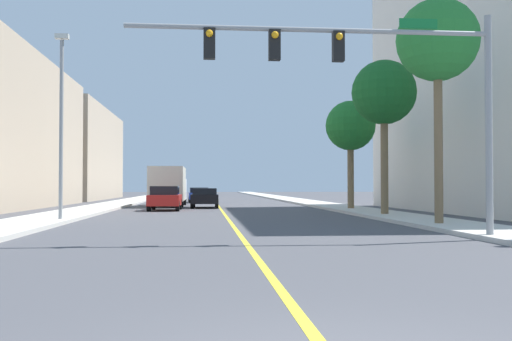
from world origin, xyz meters
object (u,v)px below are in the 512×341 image
Objects in this scene: palm_near at (438,42)px; palm_mid at (384,94)px; palm_far at (351,127)px; delivery_truck at (168,185)px; street_lamp at (61,116)px; car_black at (205,197)px; car_red at (165,198)px; traffic_signal_mast at (368,70)px; car_blue at (199,195)px.

palm_near is 7.17m from palm_mid.
delivery_truck is at bearing 144.44° from palm_far.
palm_mid is (14.80, 3.13, 1.63)m from street_lamp.
palm_near reaches higher than car_black.
car_red is 0.50× the size of delivery_truck.
street_lamp is at bearing 139.31° from traffic_signal_mast.
palm_near reaches higher than delivery_truck.
palm_near is 22.23m from car_black.
palm_mid is at bearing -53.92° from car_black.
palm_far is at bearing 88.60° from palm_near.
car_blue is 0.56× the size of delivery_truck.
traffic_signal_mast is 25.31m from car_black.
palm_near is (14.59, -3.99, 2.44)m from street_lamp.
palm_far is (0.14, 7.13, -0.91)m from palm_mid.
traffic_signal_mast is 2.36× the size of car_black.
car_red is at bearing -99.01° from car_blue.
delivery_truck is at bearing 104.52° from traffic_signal_mast.
traffic_signal_mast reaches higher than car_red.
car_black is 0.55× the size of delivery_truck.
car_blue is (1.94, 16.63, -0.04)m from car_red.
palm_mid is at bearing 11.95° from street_lamp.
traffic_signal_mast is 6.82m from palm_near.
palm_near reaches higher than street_lamp.
delivery_truck reaches higher than car_red.
traffic_signal_mast is 1.36× the size of palm_mid.
car_red is (-11.24, 8.33, -5.30)m from palm_mid.
car_red is 16.74m from car_blue.
palm_near is 1.26× the size of palm_far.
traffic_signal_mast is at bearing -129.30° from palm_near.
street_lamp is at bearing -168.05° from palm_mid.
palm_mid reaches higher than palm_far.
palm_near is 25.74m from delivery_truck.
palm_near is 33.91m from car_blue.
palm_near is at bearing -53.74° from car_red.
palm_far is 1.66× the size of car_red.
palm_mid reaches higher than delivery_truck.
delivery_truck is (3.34, 18.55, -2.89)m from street_lamp.
palm_far reaches higher than traffic_signal_mast.
delivery_truck is (-11.46, 15.42, -4.52)m from palm_mid.
palm_near is 1.10× the size of palm_mid.
palm_far is at bearing 34.48° from street_lamp.
palm_mid is 7.19m from palm_far.
palm_far is 12.26m from car_red.
palm_mid reaches higher than car_red.
delivery_truck is at bearing 116.53° from palm_near.
car_black is at bearing -90.00° from car_blue.
palm_far is at bearing 76.97° from traffic_signal_mast.
palm_near is at bearing 50.70° from traffic_signal_mast.
palm_near is (4.11, 5.02, 2.10)m from traffic_signal_mast.
delivery_truck reaches higher than car_blue.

